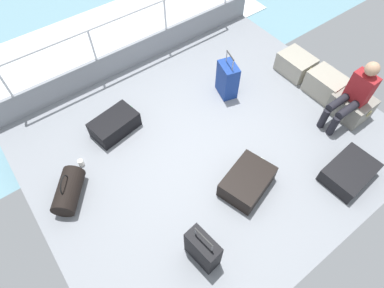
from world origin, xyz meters
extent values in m
cube|color=gray|center=(0.00, 0.00, -0.03)|extent=(4.40, 5.20, 0.06)
cube|color=gray|center=(-2.17, 0.00, 0.23)|extent=(0.06, 5.20, 0.45)
cylinder|color=silver|center=(-2.17, -2.08, 0.50)|extent=(0.04, 0.04, 1.00)
cylinder|color=silver|center=(-2.17, -0.69, 0.50)|extent=(0.04, 0.04, 1.00)
cylinder|color=silver|center=(-2.17, 0.69, 0.50)|extent=(0.04, 0.04, 1.00)
cylinder|color=silver|center=(-2.17, 2.08, 0.50)|extent=(0.04, 0.04, 1.00)
cylinder|color=silver|center=(-2.17, 0.00, 1.00)|extent=(0.04, 4.16, 0.04)
cube|color=white|center=(-3.60, 0.00, -0.34)|extent=(2.40, 7.28, 0.01)
cube|color=#9E9989|center=(-0.30, 2.15, 0.17)|extent=(0.58, 0.45, 0.34)
torus|color=tan|center=(-0.60, 2.15, 0.24)|extent=(0.02, 0.12, 0.12)
torus|color=tan|center=(0.00, 2.15, 0.24)|extent=(0.02, 0.12, 0.12)
cube|color=#9E9989|center=(0.36, 2.14, 0.19)|extent=(0.59, 0.43, 0.39)
torus|color=tan|center=(0.05, 2.14, 0.27)|extent=(0.02, 0.12, 0.12)
torus|color=tan|center=(0.66, 2.14, 0.27)|extent=(0.02, 0.12, 0.12)
cube|color=gray|center=(0.90, 2.11, 0.18)|extent=(0.56, 0.49, 0.36)
torus|color=tan|center=(0.61, 2.11, 0.25)|extent=(0.02, 0.12, 0.12)
torus|color=tan|center=(1.19, 2.11, 0.25)|extent=(0.02, 0.12, 0.12)
cube|color=maroon|center=(0.90, 2.06, 0.60)|extent=(0.34, 0.20, 0.48)
sphere|color=tan|center=(0.90, 2.06, 0.96)|extent=(0.20, 0.20, 0.20)
cylinder|color=black|center=(0.99, 1.76, 0.40)|extent=(0.12, 0.40, 0.12)
cylinder|color=black|center=(0.99, 1.56, 0.18)|extent=(0.11, 0.11, 0.36)
cylinder|color=black|center=(0.81, 1.76, 0.40)|extent=(0.12, 0.40, 0.12)
cylinder|color=black|center=(0.81, 1.56, 0.18)|extent=(0.11, 0.11, 0.36)
cube|color=black|center=(1.64, 1.15, 0.11)|extent=(0.56, 0.77, 0.22)
cube|color=white|center=(1.61, 1.52, 0.16)|extent=(0.05, 0.01, 0.08)
cube|color=navy|center=(-0.63, 0.85, 0.29)|extent=(0.43, 0.33, 0.59)
cylinder|color=#A5A8AD|center=(-0.74, 0.88, 0.69)|extent=(0.02, 0.02, 0.20)
cylinder|color=#A5A8AD|center=(-0.52, 0.81, 0.69)|extent=(0.02, 0.02, 0.20)
cylinder|color=#2D2D2D|center=(-0.63, 0.85, 0.79)|extent=(0.24, 0.08, 0.02)
cube|color=silver|center=(-0.60, 0.97, 0.48)|extent=(0.05, 0.02, 0.08)
cube|color=black|center=(1.29, -1.16, 0.26)|extent=(0.44, 0.25, 0.52)
cylinder|color=#A5A8AD|center=(1.17, -1.17, 0.60)|extent=(0.02, 0.02, 0.15)
cylinder|color=#A5A8AD|center=(1.42, -1.14, 0.60)|extent=(0.02, 0.02, 0.15)
cylinder|color=#2D2D2D|center=(1.29, -1.16, 0.67)|extent=(0.27, 0.05, 0.02)
cube|color=green|center=(1.28, -1.06, 0.42)|extent=(0.05, 0.01, 0.08)
cube|color=black|center=(-1.04, -1.05, 0.13)|extent=(0.53, 0.76, 0.26)
cube|color=green|center=(-1.10, -0.70, 0.21)|extent=(0.05, 0.01, 0.08)
cube|color=black|center=(0.91, -0.10, 0.14)|extent=(0.68, 0.83, 0.28)
cube|color=silver|center=(0.81, 0.25, 0.23)|extent=(0.05, 0.02, 0.08)
cylinder|color=black|center=(-0.39, -2.08, 0.15)|extent=(0.66, 0.62, 0.30)
torus|color=black|center=(-0.39, -2.08, 0.31)|extent=(0.21, 0.18, 0.26)
cylinder|color=white|center=(-0.77, -1.76, 0.05)|extent=(0.08, 0.08, 0.10)
camera|label=1|loc=(2.11, -1.93, 3.94)|focal=29.86mm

